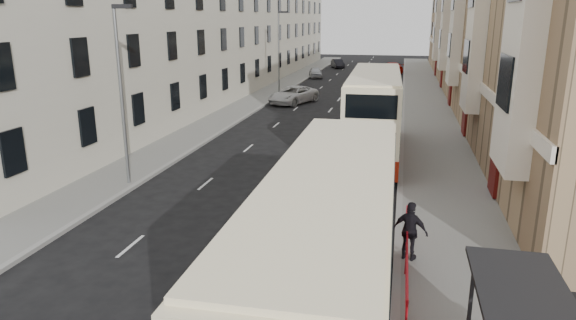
% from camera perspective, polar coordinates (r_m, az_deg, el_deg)
% --- Properties ---
extents(pavement_right, '(4.00, 120.00, 0.15)m').
position_cam_1_polar(pavement_right, '(39.44, 15.52, 4.04)').
color(pavement_right, slate).
rests_on(pavement_right, ground).
extents(pavement_left, '(3.00, 120.00, 0.15)m').
position_cam_1_polar(pavement_left, '(41.57, -6.39, 5.09)').
color(pavement_left, slate).
rests_on(pavement_left, ground).
extents(kerb_right, '(0.25, 120.00, 0.15)m').
position_cam_1_polar(kerb_right, '(39.38, 12.61, 4.21)').
color(kerb_right, gray).
rests_on(kerb_right, ground).
extents(kerb_left, '(0.25, 120.00, 0.15)m').
position_cam_1_polar(kerb_left, '(41.12, -4.40, 5.02)').
color(kerb_left, gray).
rests_on(kerb_left, ground).
extents(road_markings, '(10.00, 110.00, 0.01)m').
position_cam_1_polar(road_markings, '(54.50, 6.35, 7.52)').
color(road_markings, silver).
rests_on(road_markings, ground).
extents(terrace_right, '(10.75, 79.00, 15.25)m').
position_cam_1_polar(terrace_right, '(54.77, 22.83, 14.37)').
color(terrace_right, '#A1825D').
rests_on(terrace_right, ground).
extents(terrace_left, '(9.18, 79.00, 13.25)m').
position_cam_1_polar(terrace_left, '(57.48, -7.25, 14.43)').
color(terrace_left, beige).
rests_on(terrace_left, ground).
extents(guard_railing, '(0.06, 6.56, 1.01)m').
position_cam_1_polar(guard_railing, '(15.92, 13.05, -9.97)').
color(guard_railing, red).
rests_on(guard_railing, pavement_right).
extents(street_lamp_near, '(0.93, 0.18, 8.00)m').
position_cam_1_polar(street_lamp_near, '(24.16, -18.00, 7.77)').
color(street_lamp_near, slate).
rests_on(street_lamp_near, pavement_left).
extents(street_lamp_far, '(0.93, 0.18, 8.00)m').
position_cam_1_polar(street_lamp_far, '(52.18, -0.98, 12.36)').
color(street_lamp_far, slate).
rests_on(street_lamp_far, pavement_left).
extents(double_decker_front, '(2.75, 11.42, 4.54)m').
position_cam_1_polar(double_decker_front, '(11.63, 4.60, -11.63)').
color(double_decker_front, '#FFEFC1').
rests_on(double_decker_front, ground).
extents(double_decker_rear, '(3.05, 11.89, 4.71)m').
position_cam_1_polar(double_decker_rear, '(29.04, 9.51, 5.06)').
color(double_decker_rear, '#FFEFC1').
rests_on(double_decker_rear, ground).
extents(pedestrian_far, '(1.22, 0.85, 1.92)m').
position_cam_1_polar(pedestrian_far, '(16.76, 13.45, -7.70)').
color(pedestrian_far, black).
rests_on(pedestrian_far, pavement_right).
extents(white_van, '(4.39, 6.11, 1.55)m').
position_cam_1_polar(white_van, '(46.93, 0.57, 7.25)').
color(white_van, silver).
rests_on(white_van, ground).
extents(car_silver, '(2.47, 4.22, 1.35)m').
position_cam_1_polar(car_silver, '(67.07, 3.07, 9.68)').
color(car_silver, '#AAADB2').
rests_on(car_silver, ground).
extents(car_dark, '(2.67, 4.28, 1.33)m').
position_cam_1_polar(car_dark, '(80.29, 5.54, 10.61)').
color(car_dark, black).
rests_on(car_dark, ground).
extents(car_red, '(3.63, 5.50, 1.48)m').
position_cam_1_polar(car_red, '(74.34, 11.46, 10.03)').
color(car_red, '#AE0901').
rests_on(car_red, ground).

